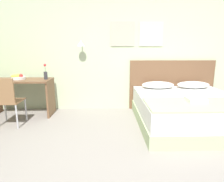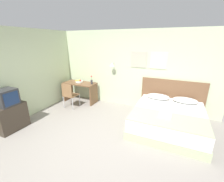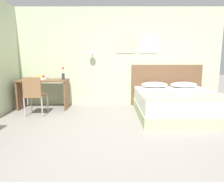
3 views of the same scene
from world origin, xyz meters
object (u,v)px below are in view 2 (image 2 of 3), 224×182
Objects in this scene: headboard at (171,97)px; pillow_right at (185,100)px; folded_towel_near_foot at (165,115)px; desk_chair at (69,94)px; bed at (168,119)px; desk at (80,88)px; television at (6,97)px; pillow_left at (158,96)px; tv_stand at (11,117)px; throw_blanket at (167,119)px; fruit_bowl at (79,81)px; flower_vase at (92,81)px.

pillow_right is (0.39, -0.28, 0.06)m from headboard.
desk_chair is (-3.23, 0.40, -0.07)m from folded_towel_near_foot.
bed is 3.36m from desk.
television reaches higher than bed.
pillow_left is 3.00m from desk_chair.
desk reaches higher than tv_stand.
desk_chair reaches higher than throw_blanket.
fruit_bowl is (-3.34, -0.35, 0.24)m from headboard.
television is (-3.44, -2.48, 0.30)m from pillow_left.
headboard reaches higher than flower_vase.
throw_blanket is 4.02m from tv_stand.
desk reaches higher than bed.
headboard is 6.90× the size of fruit_bowl.
television is at bearing -102.83° from desk.
desk_chair is at bearing -179.50° from bed.
fruit_bowl is 0.58m from flower_vase.
pillow_left reaches higher than throw_blanket.
headboard is 1.10× the size of throw_blanket.
flower_vase reaches higher than bed.
tv_stand reaches higher than folded_towel_near_foot.
fruit_bowl is (-3.73, -0.06, 0.19)m from pillow_right.
flower_vase is (-2.38, -0.08, 0.26)m from pillow_left.
headboard is at bearing 143.96° from pillow_right.
desk is 1.66× the size of tv_stand.
desk is 2.70× the size of television.
bed is at bearing 24.57° from tv_stand.
bed is 6.96× the size of fruit_bowl.
pillow_left is 1.20m from folded_towel_near_foot.
folded_towel_near_foot is at bearing -7.10° from desk_chair.
desk_chair is 1.98× the size of television.
television is (-3.83, -2.76, 0.36)m from headboard.
television is (-1.06, -2.40, 0.04)m from flower_vase.
desk_chair is 1.82m from tv_stand.
headboard is at bearing 35.80° from television.
folded_towel_near_foot is at bearing -92.36° from headboard.
pillow_left is at bearing 180.00° from pillow_right.
tv_stand is at bearing -101.50° from fruit_bowl.
throw_blanket is 1.95× the size of desk_chair.
fruit_bowl reaches higher than throw_blanket.
desk is 3.80× the size of flower_vase.
pillow_left is 4.26m from tv_stand.
desk_chair is at bearing 72.39° from tv_stand.
desk_chair is 1.22× the size of tv_stand.
desk is (-3.68, -0.09, -0.08)m from pillow_right.
folded_towel_near_foot is at bearing -21.73° from flower_vase.
bed is 1.11× the size of throw_blanket.
bed is 0.64m from throw_blanket.
folded_towel_near_foot is 0.23× the size of desk.
bed is at bearing -61.98° from pillow_left.
desk reaches higher than pillow_right.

